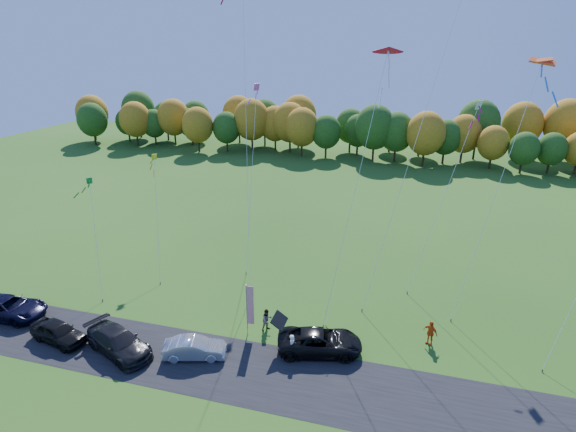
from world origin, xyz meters
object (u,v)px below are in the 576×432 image
(black_suv, at_px, (320,341))
(silver_sedan, at_px, (194,348))
(person_east, at_px, (430,332))
(feather_flag, at_px, (249,305))

(black_suv, relative_size, silver_sedan, 1.37)
(silver_sedan, height_order, person_east, person_east)
(person_east, xyz_separation_m, feather_flag, (-12.46, -2.38, 1.58))
(silver_sedan, distance_m, person_east, 16.26)
(black_suv, relative_size, feather_flag, 1.40)
(black_suv, height_order, feather_flag, feather_flag)
(feather_flag, bearing_deg, black_suv, -5.65)
(person_east, relative_size, feather_flag, 0.45)
(black_suv, bearing_deg, feather_flag, 70.84)
(black_suv, bearing_deg, person_east, -81.70)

